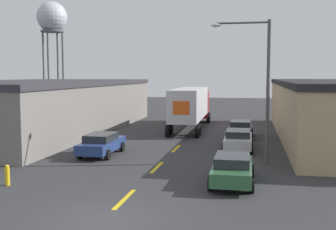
# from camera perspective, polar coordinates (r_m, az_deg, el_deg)

# --- Properties ---
(ground_plane) EXTENTS (160.00, 160.00, 0.00)m
(ground_plane) POSITION_cam_1_polar(r_m,az_deg,el_deg) (15.29, -8.72, -13.85)
(ground_plane) COLOR #333335
(road_centerline) EXTENTS (0.20, 14.87, 0.01)m
(road_centerline) POSITION_cam_1_polar(r_m,az_deg,el_deg) (23.17, -1.52, -7.09)
(road_centerline) COLOR gold
(road_centerline) RESTS_ON ground_plane
(warehouse_left) EXTENTS (13.78, 28.66, 4.51)m
(warehouse_left) POSITION_cam_1_polar(r_m,az_deg,el_deg) (39.91, -17.39, 1.22)
(warehouse_left) COLOR slate
(warehouse_left) RESTS_ON ground_plane
(warehouse_right) EXTENTS (8.56, 26.32, 4.60)m
(warehouse_right) POSITION_cam_1_polar(r_m,az_deg,el_deg) (35.38, 21.68, 0.64)
(warehouse_right) COLOR tan
(warehouse_right) RESTS_ON ground_plane
(semi_truck) EXTENTS (2.95, 13.65, 3.81)m
(semi_truck) POSITION_cam_1_polar(r_m,az_deg,el_deg) (39.60, 3.17, 1.49)
(semi_truck) COLOR #B21919
(semi_truck) RESTS_ON ground_plane
(parked_car_right_mid) EXTENTS (1.98, 4.60, 1.37)m
(parked_car_right_mid) POSITION_cam_1_polar(r_m,az_deg,el_deg) (28.67, 9.49, -3.26)
(parked_car_right_mid) COLOR silver
(parked_car_right_mid) RESTS_ON ground_plane
(parked_car_left_far) EXTENTS (1.98, 4.60, 1.37)m
(parked_car_left_far) POSITION_cam_1_polar(r_m,az_deg,el_deg) (26.86, -8.98, -3.84)
(parked_car_left_far) COLOR navy
(parked_car_left_far) RESTS_ON ground_plane
(parked_car_right_far) EXTENTS (1.98, 4.60, 1.37)m
(parked_car_right_far) POSITION_cam_1_polar(r_m,az_deg,el_deg) (34.39, 9.78, -1.82)
(parked_car_right_far) COLOR black
(parked_car_right_far) RESTS_ON ground_plane
(parked_car_right_near) EXTENTS (1.98, 4.60, 1.37)m
(parked_car_right_near) POSITION_cam_1_polar(r_m,az_deg,el_deg) (19.86, 8.73, -7.13)
(parked_car_right_near) COLOR #2D5B38
(parked_car_right_near) RESTS_ON ground_plane
(water_tower) EXTENTS (4.87, 4.87, 16.78)m
(water_tower) POSITION_cam_1_polar(r_m,az_deg,el_deg) (72.08, -15.44, 12.42)
(water_tower) COLOR #47474C
(water_tower) RESTS_ON ground_plane
(street_lamp) EXTENTS (3.35, 0.32, 8.10)m
(street_lamp) POSITION_cam_1_polar(r_m,az_deg,el_deg) (24.37, 12.41, 4.72)
(street_lamp) COLOR #4C4C51
(street_lamp) RESTS_ON ground_plane
(fire_hydrant) EXTENTS (0.22, 0.22, 0.96)m
(fire_hydrant) POSITION_cam_1_polar(r_m,az_deg,el_deg) (20.73, -20.94, -7.61)
(fire_hydrant) COLOR gold
(fire_hydrant) RESTS_ON ground_plane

